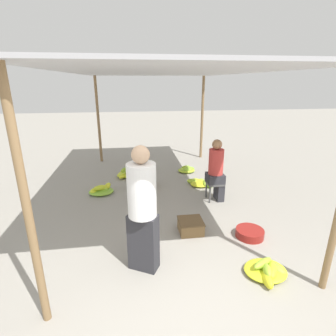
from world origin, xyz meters
The scene contains 16 objects.
ground_plane centered at (0.00, 0.00, 0.00)m, with size 40.00×40.00×0.00m, color gray.
canopy_post_front_left centered at (-1.60, 0.30, 1.27)m, with size 0.08×0.08×2.54m, color olive.
canopy_post_back_left centered at (-1.60, 6.11, 1.27)m, with size 0.08×0.08×2.54m, color olive.
canopy_post_back_right centered at (1.60, 6.11, 1.27)m, with size 0.08×0.08×2.54m, color olive.
canopy_tarp centered at (0.00, 3.20, 2.56)m, with size 3.60×6.21×0.04m, color #B2B2B7.
vendor_foreground centered at (-0.54, 0.97, 0.88)m, with size 0.49×0.49×1.69m.
stool centered at (1.04, 2.89, 0.32)m, with size 0.34×0.34×0.40m.
vendor_seated centered at (1.06, 2.89, 0.67)m, with size 0.35×0.35×1.30m.
basin_black centered at (1.19, 1.46, 0.06)m, with size 0.45×0.45×0.13m.
banana_pile_left_0 centered at (-1.36, 3.55, 0.08)m, with size 0.54×0.52×0.22m.
banana_pile_left_1 centered at (-0.82, 4.55, 0.08)m, with size 0.55×0.57×0.26m.
banana_pile_right_0 centered at (0.85, 4.73, 0.07)m, with size 0.49×0.41×0.16m.
banana_pile_right_1 centered at (1.03, 0.59, 0.07)m, with size 0.55×0.57×0.20m.
banana_pile_right_2 centered at (0.96, 3.72, 0.06)m, with size 0.58×0.60×0.16m.
crate_near centered at (-0.36, 3.79, 0.09)m, with size 0.41×0.41×0.19m.
crate_mid centered at (0.27, 1.73, 0.11)m, with size 0.40×0.40×0.21m.
Camera 1 is at (-0.63, -1.99, 2.39)m, focal length 28.00 mm.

